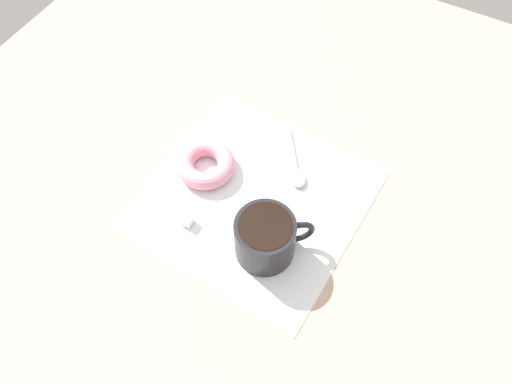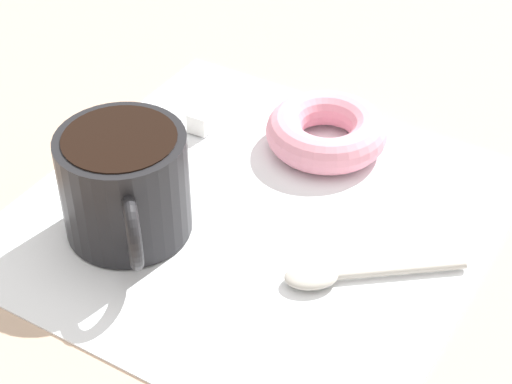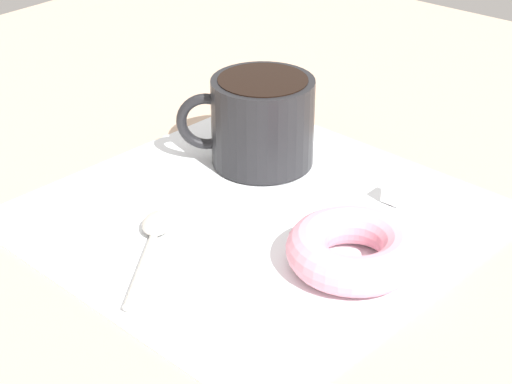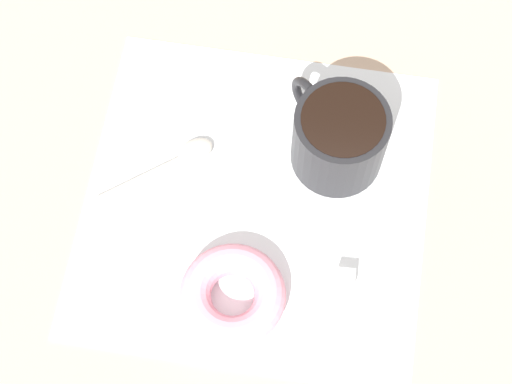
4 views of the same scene
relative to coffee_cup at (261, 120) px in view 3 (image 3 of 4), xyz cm
name	(u,v)px [view 3 (image 3 of 4)]	position (x,y,z in cm)	size (l,w,h in cm)	color
ground_plane	(254,242)	(-6.75, 8.82, -5.32)	(120.00, 120.00, 2.00)	tan
napkin	(256,216)	(-5.55, 7.14, -4.17)	(32.28, 32.28, 0.30)	white
coffee_cup	(261,120)	(0.00, 0.00, 0.00)	(10.39, 9.58, 7.75)	black
donut	(353,249)	(-15.47, 8.18, -2.58)	(9.59, 9.59, 2.87)	pink
spoon	(154,234)	(-2.05, 14.86, -3.61)	(8.23, 10.95, 0.90)	#B7B2A8
sugar_cube	(395,192)	(-12.73, -1.75, -3.19)	(1.66, 1.66, 1.66)	white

